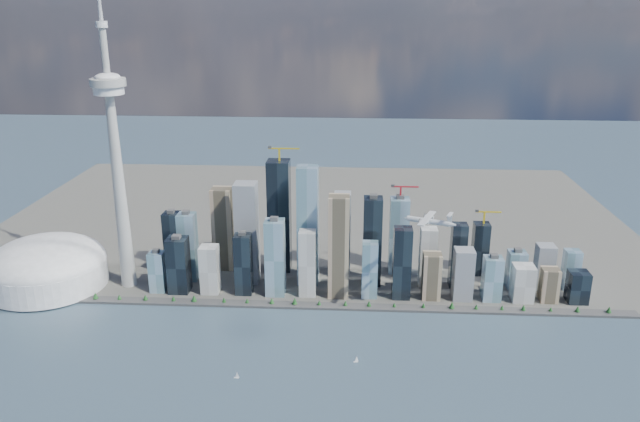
# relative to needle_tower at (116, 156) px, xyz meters

# --- Properties ---
(ground) EXTENTS (4000.00, 4000.00, 0.00)m
(ground) POSITION_rel_needle_tower_xyz_m (300.00, -310.00, -235.84)
(ground) COLOR #314455
(ground) RESTS_ON ground
(seawall) EXTENTS (1100.00, 22.00, 4.00)m
(seawall) POSITION_rel_needle_tower_xyz_m (300.00, -60.00, -233.84)
(seawall) COLOR #383838
(seawall) RESTS_ON ground
(land) EXTENTS (1400.00, 900.00, 3.00)m
(land) POSITION_rel_needle_tower_xyz_m (300.00, 390.00, -234.34)
(land) COLOR #4C4C47
(land) RESTS_ON ground
(shoreline_trees) EXTENTS (960.53, 7.20, 8.80)m
(shoreline_trees) POSITION_rel_needle_tower_xyz_m (300.00, -60.00, -227.06)
(shoreline_trees) COLOR #3F2D1E
(shoreline_trees) RESTS_ON seawall
(skyscraper_cluster) EXTENTS (736.00, 142.00, 233.14)m
(skyscraper_cluster) POSITION_rel_needle_tower_xyz_m (359.62, 26.82, -164.03)
(skyscraper_cluster) COLOR black
(skyscraper_cluster) RESTS_ON land
(needle_tower) EXTENTS (56.00, 56.00, 550.50)m
(needle_tower) POSITION_rel_needle_tower_xyz_m (0.00, 0.00, 0.00)
(needle_tower) COLOR #9D9D98
(needle_tower) RESTS_ON land
(dome_stadium) EXTENTS (200.00, 200.00, 86.00)m
(dome_stadium) POSITION_rel_needle_tower_xyz_m (-140.00, -10.00, -196.40)
(dome_stadium) COLOR silver
(dome_stadium) RESTS_ON land
(airplane) EXTENTS (75.88, 67.98, 19.20)m
(airplane) POSITION_rel_needle_tower_xyz_m (504.22, -107.95, -64.70)
(airplane) COLOR silver
(airplane) RESTS_ON ground
(sailboat_west) EXTENTS (7.62, 2.90, 10.52)m
(sailboat_west) POSITION_rel_needle_tower_xyz_m (241.49, -269.63, -232.46)
(sailboat_west) COLOR white
(sailboat_west) RESTS_ON ground
(sailboat_east) EXTENTS (7.35, 3.11, 10.15)m
(sailboat_east) POSITION_rel_needle_tower_xyz_m (400.35, -221.48, -232.58)
(sailboat_east) COLOR white
(sailboat_east) RESTS_ON ground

